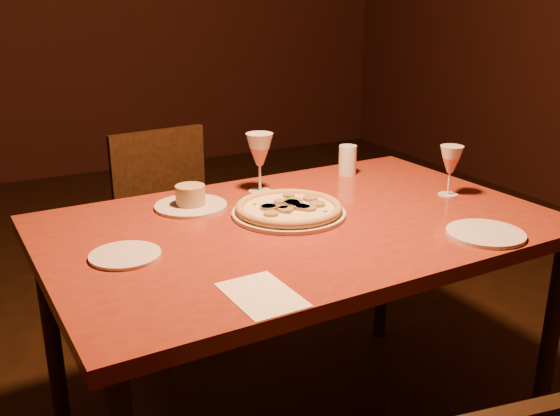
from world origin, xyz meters
name	(u,v)px	position (x,y,z in m)	size (l,w,h in m)	color
dining_table	(300,243)	(0.16, -0.20, 0.72)	(1.50, 0.99, 0.78)	maroon
chair_far	(174,224)	(0.07, 0.71, 0.49)	(0.47, 0.47, 0.87)	black
pizza_plate	(289,209)	(0.16, -0.14, 0.80)	(0.34, 0.34, 0.04)	silver
ramekin_saucer	(191,200)	(-0.08, 0.06, 0.81)	(0.23, 0.23, 0.07)	silver
wine_glass_far	(260,163)	(0.19, 0.11, 0.88)	(0.09, 0.09, 0.20)	#CB6F54
wine_glass_right	(450,171)	(0.72, -0.22, 0.87)	(0.08, 0.08, 0.17)	#CB6F54
water_tumbler	(348,160)	(0.57, 0.15, 0.84)	(0.07, 0.07, 0.11)	silver
side_plate_left	(125,255)	(-0.36, -0.23, 0.79)	(0.18, 0.18, 0.01)	silver
side_plate_near	(486,234)	(0.56, -0.54, 0.79)	(0.21, 0.21, 0.01)	silver
menu_card	(262,295)	(-0.15, -0.58, 0.79)	(0.14, 0.21, 0.00)	white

